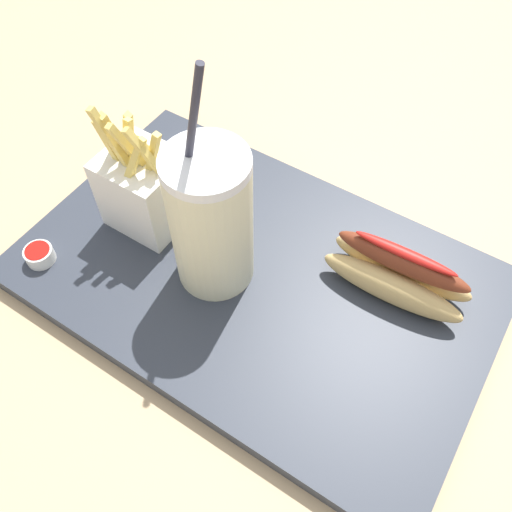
# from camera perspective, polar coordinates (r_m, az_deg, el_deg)

# --- Properties ---
(ground_plane) EXTENTS (2.40, 2.40, 0.02)m
(ground_plane) POSITION_cam_1_polar(r_m,az_deg,el_deg) (0.60, 0.00, -3.32)
(ground_plane) COLOR tan
(food_tray) EXTENTS (0.50, 0.32, 0.02)m
(food_tray) POSITION_cam_1_polar(r_m,az_deg,el_deg) (0.59, 0.00, -2.28)
(food_tray) COLOR #2D333D
(food_tray) RESTS_ON ground_plane
(soda_cup) EXTENTS (0.08, 0.08, 0.26)m
(soda_cup) POSITION_cam_1_polar(r_m,az_deg,el_deg) (0.52, -4.80, 3.71)
(soda_cup) COLOR beige
(soda_cup) RESTS_ON food_tray
(fries_basket) EXTENTS (0.09, 0.08, 0.16)m
(fries_basket) POSITION_cam_1_polar(r_m,az_deg,el_deg) (0.60, -11.62, 7.29)
(fries_basket) COLOR white
(fries_basket) RESTS_ON food_tray
(hot_dog_1) EXTENTS (0.15, 0.06, 0.06)m
(hot_dog_1) POSITION_cam_1_polar(r_m,az_deg,el_deg) (0.56, 14.84, -1.82)
(hot_dog_1) COLOR tan
(hot_dog_1) RESTS_ON food_tray
(ketchup_cup_1) EXTENTS (0.03, 0.03, 0.02)m
(ketchup_cup_1) POSITION_cam_1_polar(r_m,az_deg,el_deg) (0.61, -2.82, 4.62)
(ketchup_cup_1) COLOR white
(ketchup_cup_1) RESTS_ON food_tray
(ketchup_cup_2) EXTENTS (0.03, 0.03, 0.02)m
(ketchup_cup_2) POSITION_cam_1_polar(r_m,az_deg,el_deg) (0.62, -22.06, 0.17)
(ketchup_cup_2) COLOR white
(ketchup_cup_2) RESTS_ON food_tray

